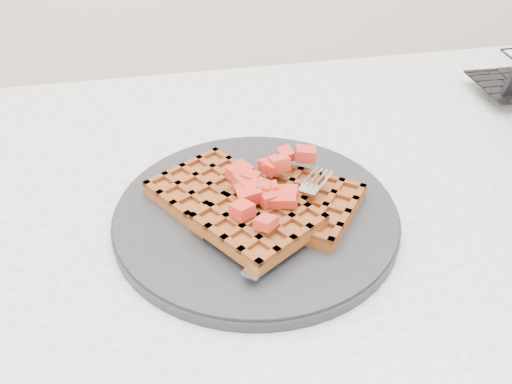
# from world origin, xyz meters

# --- Properties ---
(table) EXTENTS (1.20, 0.80, 0.75)m
(table) POSITION_xyz_m (0.00, 0.00, 0.64)
(table) COLOR silver
(table) RESTS_ON ground
(plate) EXTENTS (0.31, 0.31, 0.02)m
(plate) POSITION_xyz_m (-0.12, 0.01, 0.76)
(plate) COLOR black
(plate) RESTS_ON table
(waffles) EXTENTS (0.24, 0.22, 0.03)m
(waffles) POSITION_xyz_m (-0.12, 0.00, 0.78)
(waffles) COLOR brown
(waffles) RESTS_ON plate
(strawberry_pile) EXTENTS (0.15, 0.15, 0.02)m
(strawberry_pile) POSITION_xyz_m (-0.12, 0.01, 0.80)
(strawberry_pile) COLOR #9D1811
(strawberry_pile) RESTS_ON waffles
(fork) EXTENTS (0.13, 0.15, 0.02)m
(fork) POSITION_xyz_m (-0.09, -0.03, 0.77)
(fork) COLOR silver
(fork) RESTS_ON plate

